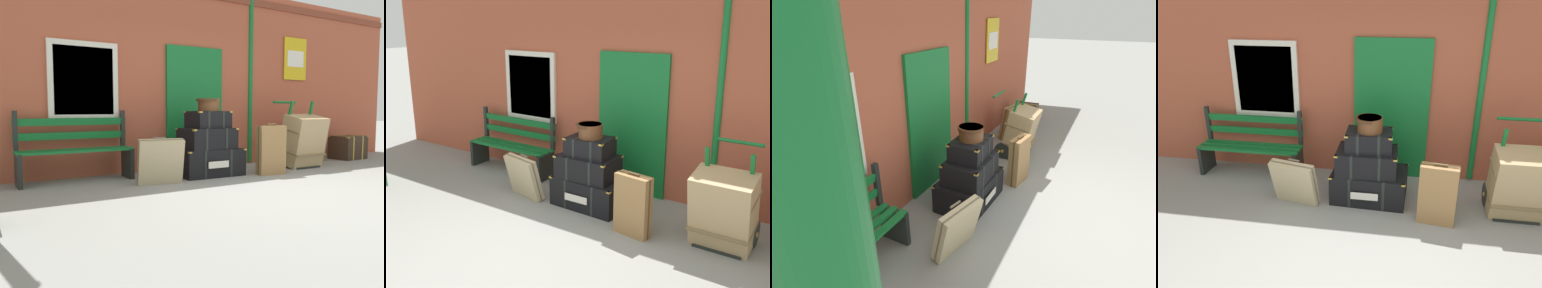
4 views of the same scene
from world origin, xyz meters
The scene contains 13 objects.
ground_plane centered at (0.00, 0.00, 0.00)m, with size 60.00×60.00×0.00m, color gray.
brick_facade centered at (-0.01, 2.60, 1.60)m, with size 10.40×0.35×3.20m.
platform_bench centered at (-2.09, 2.16, 0.44)m, with size 1.60×0.43×1.01m.
steamer_trunk_base centered at (-0.17, 1.66, 0.21)m, with size 1.03×0.69×0.43m.
steamer_trunk_middle centered at (-0.21, 1.63, 0.58)m, with size 0.82×0.56×0.33m.
steamer_trunk_top centered at (-0.19, 1.64, 0.87)m, with size 0.63×0.48×0.27m.
round_hatbox centered at (-0.18, 1.64, 1.11)m, with size 0.36×0.35×0.19m.
porters_trolley centered at (1.71, 1.67, 0.27)m, with size 0.71×0.66×1.18m.
large_brown_trunk centered at (1.71, 1.49, 0.47)m, with size 0.70×0.60×0.95m.
suitcase_slate centered at (0.71, 1.21, 0.39)m, with size 0.47×0.23×0.81m.
suitcase_olive centered at (-1.15, 1.34, 0.32)m, with size 0.66×0.41×0.65m.
suitcase_tan centered at (2.50, 1.98, 0.36)m, with size 0.58×0.36×0.75m.
corner_trunk centered at (3.46, 1.90, 0.24)m, with size 0.72×0.53×0.49m.
Camera 3 is at (-3.57, 0.02, 2.59)m, focal length 28.21 mm.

